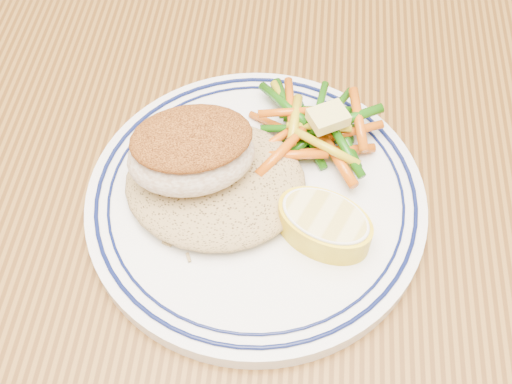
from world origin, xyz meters
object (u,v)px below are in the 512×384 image
object	(u,v)px
vegetable_pile	(314,128)
fish_fillet	(191,151)
dining_table	(248,235)
rice_pilaf	(215,180)
plate	(256,200)
lemon_wedge	(324,224)

from	to	relation	value
vegetable_pile	fish_fillet	bearing A→B (deg)	-148.32
dining_table	rice_pilaf	xyz separation A→B (m)	(-0.02, -0.03, 0.12)
plate	fish_fillet	xyz separation A→B (m)	(-0.05, 0.00, 0.05)
plate	rice_pilaf	world-z (taller)	rice_pilaf
fish_fillet	plate	bearing A→B (deg)	-5.95
fish_fillet	rice_pilaf	bearing A→B (deg)	-9.73
rice_pilaf	lemon_wedge	world-z (taller)	lemon_wedge
fish_fillet	vegetable_pile	distance (m)	0.10
dining_table	vegetable_pile	xyz separation A→B (m)	(0.05, 0.03, 0.13)
vegetable_pile	dining_table	bearing A→B (deg)	-152.74
fish_fillet	lemon_wedge	xyz separation A→B (m)	(0.10, -0.03, -0.03)
plate	fish_fillet	distance (m)	0.07
dining_table	lemon_wedge	size ratio (longest dim) A/B	18.00
rice_pilaf	fish_fillet	size ratio (longest dim) A/B	1.27
plate	vegetable_pile	bearing A→B (deg)	55.39
plate	fish_fillet	bearing A→B (deg)	174.05
fish_fillet	vegetable_pile	size ratio (longest dim) A/B	0.98
plate	rice_pilaf	distance (m)	0.04
rice_pilaf	dining_table	bearing A→B (deg)	56.79
fish_fillet	lemon_wedge	size ratio (longest dim) A/B	1.26
rice_pilaf	lemon_wedge	size ratio (longest dim) A/B	1.60
rice_pilaf	fish_fillet	world-z (taller)	fish_fillet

